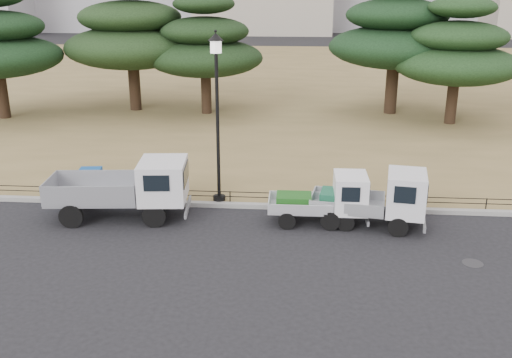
# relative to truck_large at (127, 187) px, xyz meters

# --- Properties ---
(ground) EXTENTS (220.00, 220.00, 0.00)m
(ground) POSITION_rel_truck_large_xyz_m (4.33, -1.39, -1.12)
(ground) COLOR black
(lawn) EXTENTS (120.00, 56.00, 0.15)m
(lawn) POSITION_rel_truck_large_xyz_m (4.33, 29.21, -1.04)
(lawn) COLOR olive
(lawn) RESTS_ON ground
(curb) EXTENTS (120.00, 0.25, 0.16)m
(curb) POSITION_rel_truck_large_xyz_m (4.33, 1.21, -1.04)
(curb) COLOR gray
(curb) RESTS_ON ground
(truck_large) EXTENTS (4.77, 2.25, 2.01)m
(truck_large) POSITION_rel_truck_large_xyz_m (0.00, 0.00, 0.00)
(truck_large) COLOR black
(truck_large) RESTS_ON ground
(truck_kei_front) EXTENTS (3.24, 1.43, 1.71)m
(truck_kei_front) POSITION_rel_truck_large_xyz_m (6.70, 0.06, -0.27)
(truck_kei_front) COLOR black
(truck_kei_front) RESTS_ON ground
(truck_kei_rear) EXTENTS (3.83, 2.07, 1.90)m
(truck_kei_rear) POSITION_rel_truck_large_xyz_m (8.36, -0.05, -0.17)
(truck_kei_rear) COLOR black
(truck_kei_rear) RESTS_ON ground
(street_lamp) EXTENTS (0.53, 0.53, 5.93)m
(street_lamp) POSITION_rel_truck_large_xyz_m (2.91, 1.51, 3.04)
(street_lamp) COLOR black
(street_lamp) RESTS_ON lawn
(pipe_fence) EXTENTS (38.00, 0.04, 0.40)m
(pipe_fence) POSITION_rel_truck_large_xyz_m (4.33, 1.36, -0.68)
(pipe_fence) COLOR black
(pipe_fence) RESTS_ON lawn
(tarp_pile) EXTENTS (1.80, 1.42, 1.10)m
(tarp_pile) POSITION_rel_truck_large_xyz_m (-2.09, 1.57, -0.53)
(tarp_pile) COLOR #144F9D
(tarp_pile) RESTS_ON lawn
(manhole) EXTENTS (0.60, 0.60, 0.01)m
(manhole) POSITION_rel_truck_large_xyz_m (10.83, -2.59, -1.11)
(manhole) COLOR #2D2D30
(manhole) RESTS_ON ground
(pine_west_near) EXTENTS (8.07, 8.07, 8.07)m
(pine_west_near) POSITION_rel_truck_large_xyz_m (-4.57, 16.97, 3.68)
(pine_west_near) COLOR black
(pine_west_near) RESTS_ON lawn
(pine_center_left) EXTENTS (6.88, 6.88, 6.99)m
(pine_center_left) POSITION_rel_truck_large_xyz_m (0.05, 16.29, 3.07)
(pine_center_left) COLOR black
(pine_center_left) RESTS_ON lawn
(pine_center_right) EXTENTS (7.80, 7.80, 8.27)m
(pine_center_right) POSITION_rel_truck_large_xyz_m (11.23, 17.20, 3.82)
(pine_center_right) COLOR black
(pine_center_right) RESTS_ON lawn
(pine_east_near) EXTENTS (6.82, 6.82, 6.89)m
(pine_east_near) POSITION_rel_truck_large_xyz_m (14.22, 14.67, 3.01)
(pine_east_near) COLOR black
(pine_east_near) RESTS_ON lawn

